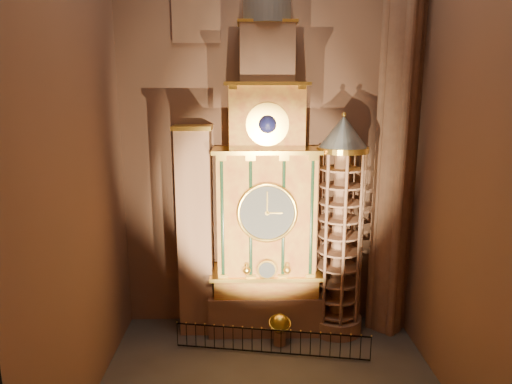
{
  "coord_description": "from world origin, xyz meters",
  "views": [
    {
      "loc": [
        -0.94,
        -16.11,
        11.69
      ],
      "look_at": [
        -0.53,
        3.0,
        7.49
      ],
      "focal_mm": 32.0,
      "sensor_mm": 36.0,
      "label": 1
    }
  ],
  "objects_px": {
    "portrait_tower": "(196,231)",
    "iron_railing": "(271,342)",
    "celestial_globe": "(280,326)",
    "astronomical_clock": "(266,200)",
    "stair_turret": "(339,229)"
  },
  "relations": [
    {
      "from": "portrait_tower",
      "to": "iron_railing",
      "type": "height_order",
      "value": "portrait_tower"
    },
    {
      "from": "celestial_globe",
      "to": "portrait_tower",
      "type": "bearing_deg",
      "value": 158.83
    },
    {
      "from": "astronomical_clock",
      "to": "iron_railing",
      "type": "relative_size",
      "value": 1.92
    },
    {
      "from": "celestial_globe",
      "to": "iron_railing",
      "type": "xyz_separation_m",
      "value": [
        -0.45,
        -0.87,
        -0.27
      ]
    },
    {
      "from": "portrait_tower",
      "to": "astronomical_clock",
      "type": "bearing_deg",
      "value": -0.29
    },
    {
      "from": "stair_turret",
      "to": "celestial_globe",
      "type": "relative_size",
      "value": 7.08
    },
    {
      "from": "astronomical_clock",
      "to": "iron_railing",
      "type": "height_order",
      "value": "astronomical_clock"
    },
    {
      "from": "stair_turret",
      "to": "iron_railing",
      "type": "height_order",
      "value": "stair_turret"
    },
    {
      "from": "portrait_tower",
      "to": "iron_railing",
      "type": "xyz_separation_m",
      "value": [
        3.55,
        -2.42,
        -4.51
      ]
    },
    {
      "from": "celestial_globe",
      "to": "astronomical_clock",
      "type": "bearing_deg",
      "value": 111.48
    },
    {
      "from": "stair_turret",
      "to": "iron_railing",
      "type": "bearing_deg",
      "value": -147.38
    },
    {
      "from": "iron_railing",
      "to": "stair_turret",
      "type": "bearing_deg",
      "value": 32.62
    },
    {
      "from": "stair_turret",
      "to": "celestial_globe",
      "type": "bearing_deg",
      "value": -156.34
    },
    {
      "from": "portrait_tower",
      "to": "stair_turret",
      "type": "distance_m",
      "value": 6.91
    },
    {
      "from": "astronomical_clock",
      "to": "celestial_globe",
      "type": "height_order",
      "value": "astronomical_clock"
    }
  ]
}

